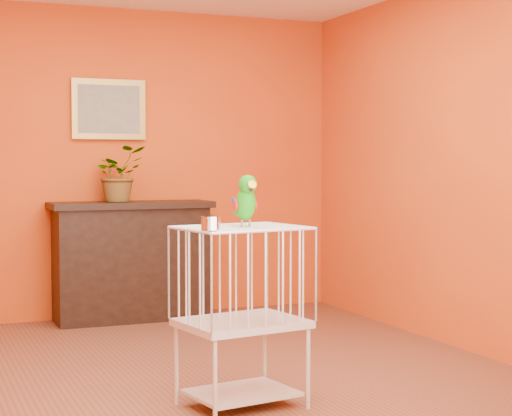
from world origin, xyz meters
name	(u,v)px	position (x,y,z in m)	size (l,w,h in m)	color
ground	(192,378)	(0.00, 0.00, 0.00)	(4.50, 4.50, 0.00)	brown
room_shell	(191,116)	(0.00, 0.00, 1.58)	(4.50, 4.50, 4.50)	#D24E13
console_cabinet	(131,261)	(0.13, 2.02, 0.49)	(1.32, 0.48, 0.98)	black
potted_plant	(119,180)	(0.03, 2.02, 1.16)	(0.41, 0.46, 0.36)	#26722D
framed_picture	(109,109)	(0.00, 2.22, 1.75)	(0.62, 0.04, 0.50)	gold
birdcage	(242,314)	(0.05, -0.69, 0.50)	(0.69, 0.57, 0.96)	silver
feed_cup	(211,223)	(-0.19, -0.88, 1.00)	(0.10, 0.10, 0.07)	silver
parrot	(246,200)	(0.09, -0.67, 1.10)	(0.13, 0.25, 0.28)	#59544C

